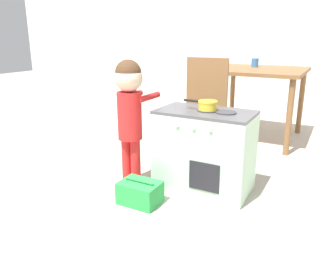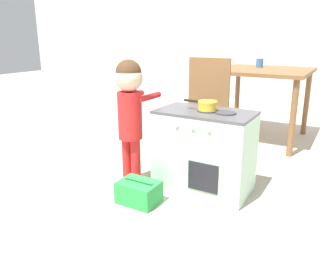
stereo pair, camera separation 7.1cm
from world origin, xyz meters
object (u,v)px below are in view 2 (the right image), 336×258
child_figure (130,103)px  dining_chair_near (213,107)px  play_kitchen (204,151)px  dining_table (263,79)px  toy_basket (139,192)px  toy_pot (207,105)px  cup_on_table (260,63)px

child_figure → dining_chair_near: child_figure is taller
play_kitchen → dining_table: dining_table is taller
toy_basket → child_figure: bearing=134.2°
dining_table → dining_chair_near: size_ratio=1.05×
play_kitchen → toy_pot: 0.33m
dining_table → play_kitchen: bearing=-90.7°
child_figure → toy_basket: (0.21, -0.22, -0.54)m
cup_on_table → toy_basket: bearing=-96.4°
toy_pot → cup_on_table: (-0.08, 1.57, 0.17)m
play_kitchen → child_figure: bearing=-160.0°
toy_pot → toy_basket: toy_pot is taller
toy_basket → dining_table: (0.30, 1.82, 0.57)m
play_kitchen → cup_on_table: bearing=92.4°
child_figure → dining_table: 1.69m
play_kitchen → child_figure: size_ratio=0.72×
toy_basket → dining_chair_near: (0.09, 1.01, 0.40)m
dining_chair_near → child_figure: bearing=-110.7°
play_kitchen → toy_pot: toy_pot is taller
cup_on_table → dining_table: bearing=-59.6°
play_kitchen → dining_chair_near: (-0.20, 0.61, 0.18)m
child_figure → dining_table: size_ratio=0.97×
play_kitchen → toy_basket: play_kitchen is taller
dining_chair_near → cup_on_table: bearing=82.1°
toy_pot → dining_table: 1.43m
toy_basket → dining_chair_near: 1.09m
play_kitchen → cup_on_table: (-0.06, 1.57, 0.50)m
play_kitchen → toy_basket: (-0.28, -0.40, -0.22)m
child_figure → cup_on_table: size_ratio=9.86×
child_figure → cup_on_table: (0.43, 1.75, 0.17)m
child_figure → dining_chair_near: bearing=69.3°
toy_pot → toy_basket: 0.74m
toy_basket → cup_on_table: bearing=83.6°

